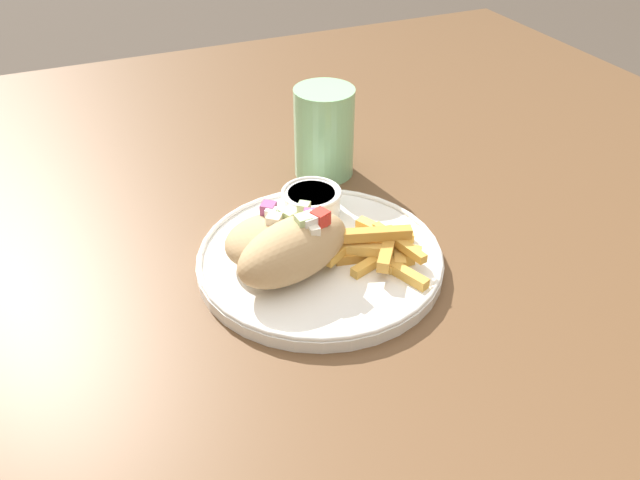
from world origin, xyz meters
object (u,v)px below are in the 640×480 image
object	(u,v)px
fries_pile	(381,247)
water_glass	(324,136)
pita_sandwich_near	(294,248)
plate	(320,258)
sauce_ramekin	(311,201)
pita_sandwich_far	(271,240)

from	to	relation	value
fries_pile	water_glass	distance (m)	0.22
fries_pile	pita_sandwich_near	bearing A→B (deg)	173.79
plate	sauce_ramekin	bearing A→B (deg)	73.56
pita_sandwich_near	water_glass	xyz separation A→B (m)	(0.12, 0.21, 0.01)
pita_sandwich_far	water_glass	distance (m)	0.22
pita_sandwich_far	water_glass	world-z (taller)	water_glass
sauce_ramekin	water_glass	size ratio (longest dim) A/B	0.60
fries_pile	plate	bearing A→B (deg)	154.40
plate	pita_sandwich_near	size ratio (longest dim) A/B	1.81
plate	fries_pile	bearing A→B (deg)	-25.60
pita_sandwich_near	fries_pile	world-z (taller)	pita_sandwich_near
pita_sandwich_near	fries_pile	size ratio (longest dim) A/B	1.23
pita_sandwich_far	sauce_ramekin	size ratio (longest dim) A/B	1.40
plate	pita_sandwich_far	distance (m)	0.06
pita_sandwich_far	water_glass	bearing A→B (deg)	50.55
plate	pita_sandwich_near	distance (m)	0.06
water_glass	pita_sandwich_far	bearing A→B (deg)	-128.74
water_glass	plate	bearing A→B (deg)	-114.95
plate	pita_sandwich_far	bearing A→B (deg)	162.79
sauce_ramekin	water_glass	world-z (taller)	water_glass
plate	pita_sandwich_near	xyz separation A→B (m)	(-0.04, -0.02, 0.04)
pita_sandwich_near	sauce_ramekin	xyz separation A→B (m)	(0.06, 0.10, -0.01)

